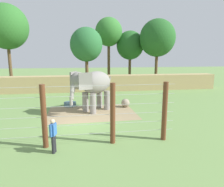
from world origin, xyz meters
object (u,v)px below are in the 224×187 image
object	(u,v)px
enrichment_ball	(125,103)
zookeeper	(53,134)
water_tub	(70,104)
elephant	(93,85)

from	to	relation	value
enrichment_ball	zookeeper	size ratio (longest dim) A/B	0.45
water_tub	enrichment_ball	bearing A→B (deg)	-13.30
elephant	water_tub	world-z (taller)	elephant
elephant	water_tub	distance (m)	3.52
enrichment_ball	zookeeper	xyz separation A→B (m)	(-5.18, -7.80, 0.55)
zookeeper	elephant	bearing A→B (deg)	71.70
water_tub	elephant	bearing A→B (deg)	-45.99
zookeeper	water_tub	distance (m)	8.99
elephant	enrichment_ball	xyz separation A→B (m)	(2.90, 0.91, -1.84)
elephant	enrichment_ball	size ratio (longest dim) A/B	5.22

